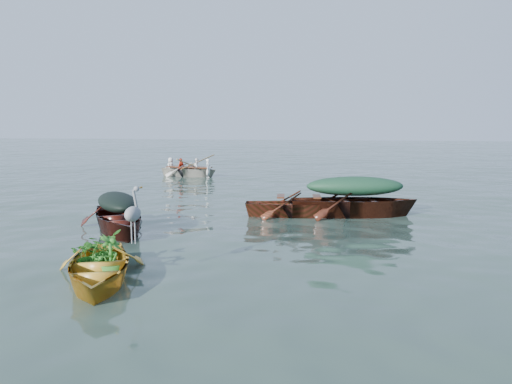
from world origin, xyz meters
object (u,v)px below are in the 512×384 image
yellow_dinghy (99,282)px  dark_covered_boat (118,231)px  green_tarp_boat (354,216)px  heron (133,223)px  open_wooden_boat (298,216)px  rowed_boat (189,177)px

yellow_dinghy → dark_covered_boat: size_ratio=0.81×
yellow_dinghy → green_tarp_boat: green_tarp_boat is taller
dark_covered_boat → heron: bearing=-94.8°
yellow_dinghy → dark_covered_boat: (-1.50, 3.50, 0.00)m
yellow_dinghy → heron: heron is taller
open_wooden_boat → heron: 6.36m
rowed_boat → dark_covered_boat: bearing=-158.1°
heron → open_wooden_boat: bearing=47.5°
dark_covered_boat → rowed_boat: 12.28m
yellow_dinghy → heron: size_ratio=3.52×
dark_covered_boat → green_tarp_boat: bearing=-5.8°
open_wooden_boat → rowed_boat: 11.23m
green_tarp_boat → rowed_boat: bearing=29.2°
heron → green_tarp_boat: bearing=37.0°
open_wooden_boat → heron: (-1.85, -6.02, 0.90)m
yellow_dinghy → open_wooden_boat: 6.72m
green_tarp_boat → open_wooden_boat: 1.50m
yellow_dinghy → dark_covered_boat: bearing=87.8°
dark_covered_boat → heron: 3.89m
open_wooden_boat → heron: bearing=154.2°
dark_covered_boat → heron: size_ratio=4.36×
dark_covered_boat → yellow_dinghy: bearing=-103.1°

